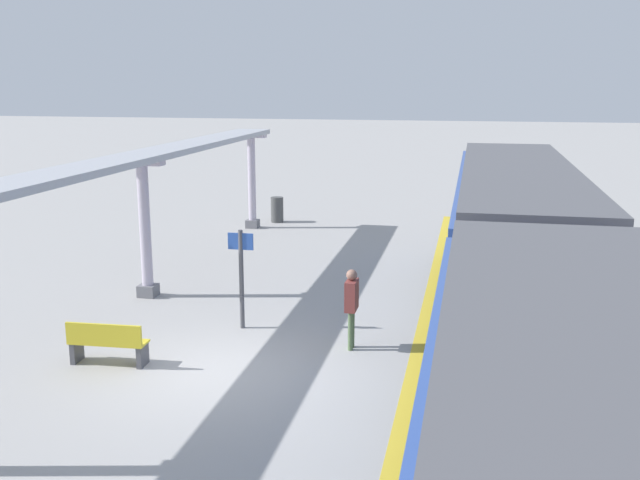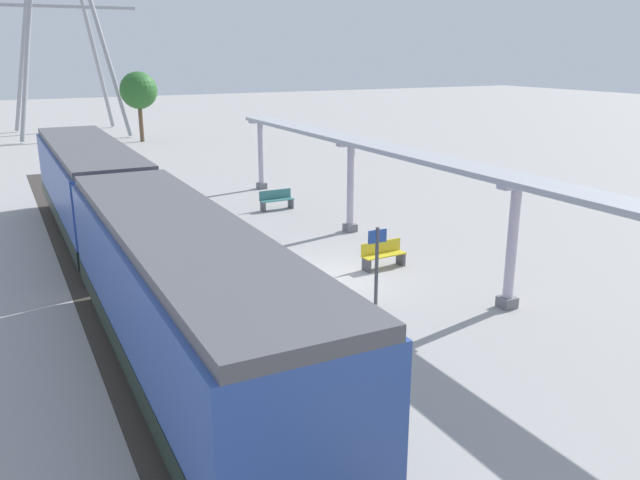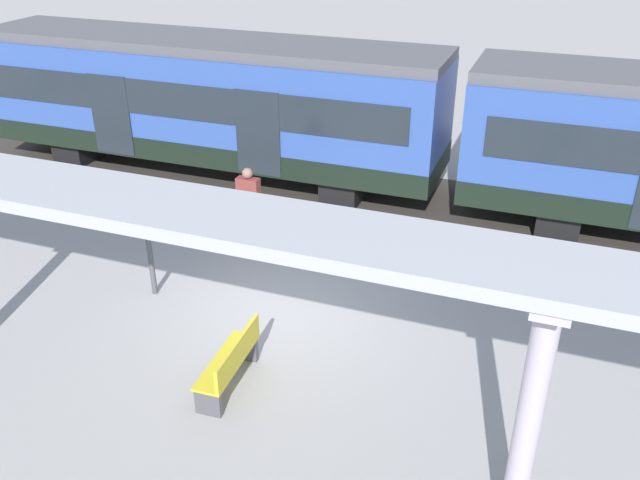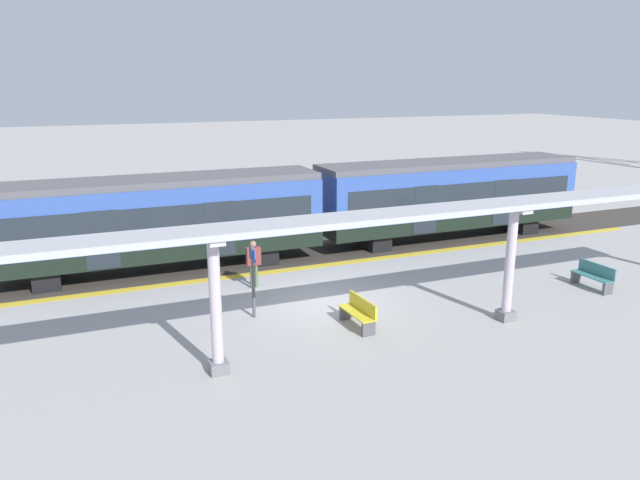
{
  "view_description": "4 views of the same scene",
  "coord_description": "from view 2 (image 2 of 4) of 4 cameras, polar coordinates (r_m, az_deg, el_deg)",
  "views": [
    {
      "loc": [
        -4.48,
        12.08,
        5.33
      ],
      "look_at": [
        -0.99,
        -4.39,
        1.63
      ],
      "focal_mm": 40.85,
      "sensor_mm": 36.0,
      "label": 1
    },
    {
      "loc": [
        -8.48,
        -16.33,
        6.68
      ],
      "look_at": [
        -0.44,
        -0.63,
        1.47
      ],
      "focal_mm": 35.85,
      "sensor_mm": 36.0,
      "label": 2
    },
    {
      "loc": [
        9.28,
        4.17,
        6.75
      ],
      "look_at": [
        0.1,
        0.75,
        1.59
      ],
      "focal_mm": 37.83,
      "sensor_mm": 36.0,
      "label": 3
    },
    {
      "loc": [
        16.49,
        -7.06,
        6.84
      ],
      "look_at": [
        0.3,
        -0.3,
        2.16
      ],
      "focal_mm": 33.48,
      "sensor_mm": 36.0,
      "label": 4
    }
  ],
  "objects": [
    {
      "name": "platform_info_sign",
      "position": [
        17.29,
        5.09,
        -1.65
      ],
      "size": [
        0.56,
        0.1,
        2.2
      ],
      "color": "#4C4C51",
      "rests_on": "ground"
    },
    {
      "name": "tactile_edge_strip",
      "position": [
        18.29,
        -9.88,
        -5.21
      ],
      "size": [
        0.45,
        33.89,
        0.01
      ],
      "primitive_type": "cube",
      "color": "gold",
      "rests_on": "ground"
    },
    {
      "name": "bench_mid_platform",
      "position": [
        20.58,
        5.62,
        -1.28
      ],
      "size": [
        1.52,
        0.51,
        0.86
      ],
      "color": "gold",
      "rests_on": "ground"
    },
    {
      "name": "tree_left_background",
      "position": [
        51.65,
        -15.89,
        12.7
      ],
      "size": [
        2.8,
        2.8,
        5.28
      ],
      "color": "brown",
      "rests_on": "ground"
    },
    {
      "name": "canopy_pillar_fourth",
      "position": [
        32.42,
        -5.3,
        7.61
      ],
      "size": [
        1.1,
        0.44,
        3.43
      ],
      "color": "slate",
      "rests_on": "ground"
    },
    {
      "name": "bench_near_end",
      "position": [
        28.19,
        -3.93,
        3.62
      ],
      "size": [
        1.51,
        0.48,
        0.86
      ],
      "color": "#3A7675",
      "rests_on": "ground"
    },
    {
      "name": "canopy_pillar_second",
      "position": [
        17.64,
        16.76,
        -0.52
      ],
      "size": [
        1.1,
        0.44,
        3.43
      ],
      "color": "slate",
      "rests_on": "ground"
    },
    {
      "name": "train_far_carriage",
      "position": [
        25.29,
        -19.77,
        4.41
      ],
      "size": [
        2.65,
        12.1,
        3.48
      ],
      "color": "#304E9D",
      "rests_on": "ground"
    },
    {
      "name": "train_near_carriage",
      "position": [
        13.25,
        -12.04,
        -5.41
      ],
      "size": [
        2.65,
        12.1,
        3.48
      ],
      "color": "#304E9D",
      "rests_on": "ground"
    },
    {
      "name": "canopy_beam",
      "position": [
        20.54,
        8.72,
        7.39
      ],
      "size": [
        1.2,
        27.4,
        0.16
      ],
      "primitive_type": "cube",
      "color": "#A8AAB2",
      "rests_on": "canopy_pillar_nearest"
    },
    {
      "name": "trackbed",
      "position": [
        17.9,
        -15.48,
        -6.09
      ],
      "size": [
        3.2,
        45.89,
        0.01
      ],
      "primitive_type": "cube",
      "color": "#38332D",
      "rests_on": "ground"
    },
    {
      "name": "passenger_waiting_near_edge",
      "position": [
        16.89,
        -3.68,
        -3.1
      ],
      "size": [
        0.22,
        0.48,
        1.66
      ],
      "color": "#516A44",
      "rests_on": "ground"
    },
    {
      "name": "canopy_pillar_third",
      "position": [
        24.36,
        2.75,
        4.73
      ],
      "size": [
        1.1,
        0.44,
        3.43
      ],
      "color": "slate",
      "rests_on": "ground"
    },
    {
      "name": "ground_plane",
      "position": [
        19.57,
        0.32,
        -3.51
      ],
      "size": [
        176.0,
        176.0,
        0.0
      ],
      "primitive_type": "plane",
      "color": "#9C9A98"
    }
  ]
}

